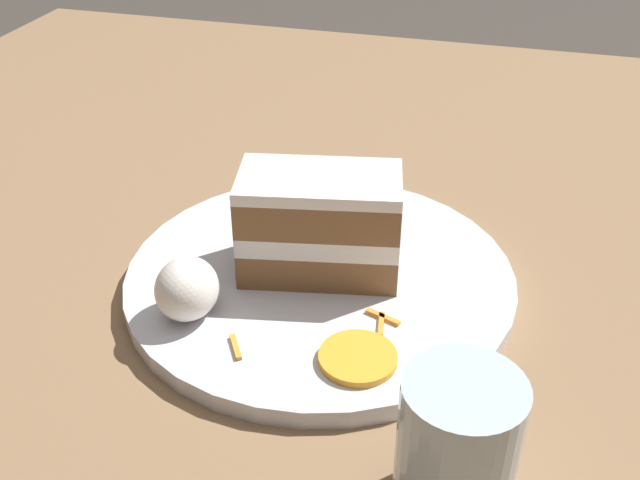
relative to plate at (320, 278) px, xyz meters
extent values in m
plane|color=#38332D|center=(-0.05, -0.06, -0.04)|extent=(6.00, 6.00, 0.00)
cube|color=#846647|center=(-0.05, -0.06, -0.02)|extent=(1.19, 1.16, 0.03)
cylinder|color=silver|center=(0.00, 0.00, 0.00)|extent=(0.31, 0.31, 0.01)
cube|color=brown|center=(0.00, 0.00, 0.02)|extent=(0.09, 0.13, 0.03)
cube|color=white|center=(0.00, 0.00, 0.04)|extent=(0.09, 0.13, 0.02)
cube|color=brown|center=(0.00, 0.00, 0.07)|extent=(0.09, 0.13, 0.03)
cube|color=white|center=(0.00, 0.00, 0.09)|extent=(0.09, 0.13, 0.01)
ellipsoid|color=white|center=(0.08, -0.08, 0.03)|extent=(0.05, 0.05, 0.05)
cylinder|color=orange|center=(0.10, 0.05, 0.01)|extent=(0.05, 0.05, 0.01)
cube|color=orange|center=(0.11, -0.03, 0.01)|extent=(0.02, 0.02, 0.00)
cube|color=orange|center=(-0.10, -0.01, 0.01)|extent=(0.01, 0.02, 0.00)
cube|color=orange|center=(0.05, 0.06, 0.01)|extent=(0.03, 0.01, 0.00)
cube|color=orange|center=(0.05, 0.06, 0.01)|extent=(0.01, 0.03, 0.00)
cube|color=orange|center=(-0.08, -0.02, 0.01)|extent=(0.01, 0.00, 0.00)
cube|color=orange|center=(0.03, -0.10, 0.01)|extent=(0.02, 0.02, 0.00)
cube|color=orange|center=(-0.10, 0.00, 0.01)|extent=(0.02, 0.01, 0.00)
cylinder|color=silver|center=(0.18, 0.13, 0.04)|extent=(0.07, 0.07, 0.09)
camera|label=1|loc=(0.47, 0.13, 0.35)|focal=42.00mm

